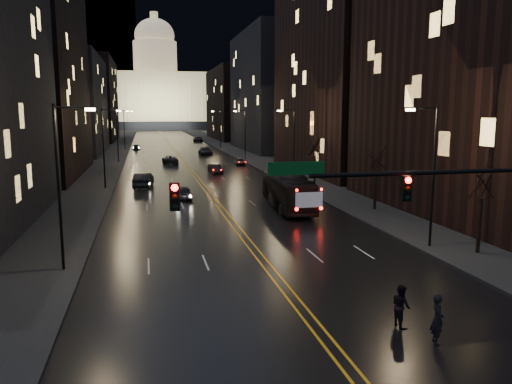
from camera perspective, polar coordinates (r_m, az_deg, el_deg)
ground at (r=20.65m, az=7.14°, el=-15.47°), size 900.00×900.00×0.00m
road at (r=148.03m, az=-10.03°, el=5.68°), size 20.00×320.00×0.02m
sidewalk_left at (r=148.08m, az=-15.48°, el=5.52°), size 8.00×320.00×0.16m
sidewalk_right at (r=149.29m, az=-4.63°, el=5.84°), size 8.00×320.00×0.16m
center_line at (r=148.03m, az=-10.03°, el=5.69°), size 0.62×320.00×0.01m
building_left_mid at (r=73.31m, az=-24.54°, el=12.58°), size 12.00×30.00×28.00m
building_left_far at (r=110.61m, az=-20.34°, el=9.31°), size 12.00×34.00×20.00m
building_left_dist at (r=158.35m, az=-18.05°, el=9.93°), size 12.00×40.00×24.00m
building_right_near at (r=46.71m, az=24.14°, el=12.57°), size 12.00×26.00×24.00m
building_right_tall at (r=73.74m, az=9.93°, el=17.13°), size 12.00×30.00×38.00m
building_right_mid at (r=113.11m, az=1.58°, el=11.38°), size 12.00×34.00×26.00m
building_right_dist at (r=160.03m, az=-2.66°, el=9.99°), size 12.00×40.00×22.00m
mountain_ridge at (r=404.30m, az=-6.05°, el=17.11°), size 520.00×60.00×130.00m
capitol at (r=267.86m, az=-11.32°, el=10.80°), size 90.00×50.00×58.50m
traffic_signal at (r=21.81m, az=22.21°, el=-0.70°), size 17.29×0.45×7.00m
streetlamp_right_near at (r=32.77m, az=19.38°, el=2.51°), size 2.13×0.25×9.00m
streetlamp_left_near at (r=28.20m, az=-21.31°, el=1.40°), size 2.13×0.25×9.00m
streetlamp_right_mid at (r=60.27m, az=4.18°, el=5.79°), size 2.13×0.25×9.00m
streetlamp_left_mid at (r=57.91m, az=-16.88°, el=5.29°), size 2.13×0.25×9.00m
streetlamp_right_far at (r=89.39m, az=-1.37°, el=6.90°), size 2.13×0.25×9.00m
streetlamp_left_far at (r=87.82m, az=-15.44°, el=6.53°), size 2.13×0.25×9.00m
streetlamp_right_dist at (r=118.95m, az=-4.19°, el=7.43°), size 2.13×0.25×9.00m
streetlamp_left_dist at (r=117.77m, az=-14.74°, el=7.14°), size 2.13×0.25×9.00m
tree_right_near at (r=32.43m, az=24.48°, el=1.15°), size 2.40×2.40×6.65m
tree_right_mid at (r=44.34m, az=13.60°, el=3.64°), size 2.40×2.40×6.65m
tree_right_far at (r=59.08m, az=6.78°, el=5.15°), size 2.40×2.40×6.65m
bus at (r=44.74m, az=3.64°, el=0.11°), size 3.35×11.42×3.14m
oncoming_car_a at (r=49.53m, az=-8.41°, el=-0.10°), size 1.76×4.18×1.41m
oncoming_car_b at (r=58.61m, az=-12.74°, el=1.35°), size 2.47×5.40×1.72m
oncoming_car_c at (r=84.57m, az=-9.79°, el=3.67°), size 2.59×5.21×1.42m
oncoming_car_d at (r=117.05m, az=-13.53°, el=5.00°), size 1.85×4.43×1.28m
receding_car_a at (r=70.25m, az=-4.68°, el=2.64°), size 1.71×4.11×1.32m
receding_car_b at (r=80.69m, az=-1.85°, el=3.49°), size 1.74×3.82×1.27m
receding_car_c at (r=99.94m, az=-5.81°, el=4.63°), size 2.50×5.61×1.60m
receding_car_d at (r=146.39m, az=-6.66°, el=6.01°), size 2.70×5.48×1.50m
pedestrian_a at (r=20.25m, az=20.01°, el=-13.51°), size 0.61×0.79×1.93m
pedestrian_b at (r=21.35m, az=16.24°, el=-12.38°), size 0.52×0.88×1.75m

